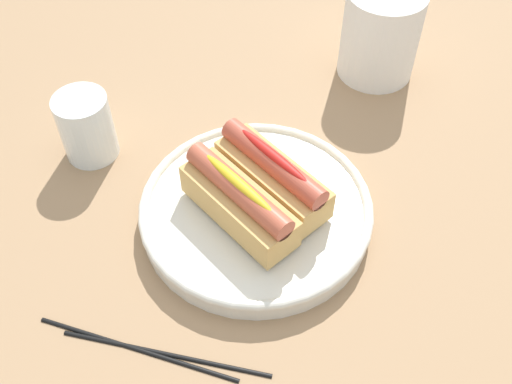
% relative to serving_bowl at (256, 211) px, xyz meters
% --- Properties ---
extents(ground_plane, '(2.40, 2.40, 0.00)m').
position_rel_serving_bowl_xyz_m(ground_plane, '(0.02, -0.01, -0.02)').
color(ground_plane, '#9E7A56').
extents(serving_bowl, '(0.27, 0.27, 0.03)m').
position_rel_serving_bowl_xyz_m(serving_bowl, '(0.00, 0.00, 0.00)').
color(serving_bowl, silver).
rests_on(serving_bowl, ground_plane).
extents(hotdog_front, '(0.16, 0.09, 0.06)m').
position_rel_serving_bowl_xyz_m(hotdog_front, '(-0.01, -0.03, 0.04)').
color(hotdog_front, tan).
rests_on(hotdog_front, serving_bowl).
extents(hotdog_back, '(0.16, 0.09, 0.06)m').
position_rel_serving_bowl_xyz_m(hotdog_back, '(0.01, 0.03, 0.04)').
color(hotdog_back, tan).
rests_on(hotdog_back, serving_bowl).
extents(water_glass, '(0.07, 0.07, 0.09)m').
position_rel_serving_bowl_xyz_m(water_glass, '(-0.24, -0.02, 0.03)').
color(water_glass, white).
rests_on(water_glass, ground_plane).
extents(paper_towel_roll, '(0.11, 0.11, 0.13)m').
position_rel_serving_bowl_xyz_m(paper_towel_roll, '(-0.00, 0.33, 0.05)').
color(paper_towel_roll, white).
rests_on(paper_towel_roll, ground_plane).
extents(chopstick_near, '(0.21, 0.08, 0.01)m').
position_rel_serving_bowl_xyz_m(chopstick_near, '(0.02, -0.19, -0.01)').
color(chopstick_near, black).
rests_on(chopstick_near, ground_plane).
extents(chopstick_far, '(0.21, 0.06, 0.01)m').
position_rel_serving_bowl_xyz_m(chopstick_far, '(-0.01, -0.21, -0.01)').
color(chopstick_far, black).
rests_on(chopstick_far, ground_plane).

